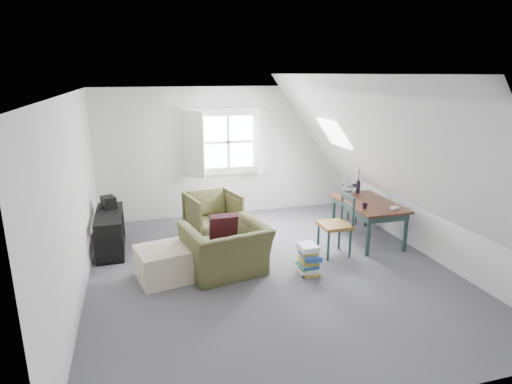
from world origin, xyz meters
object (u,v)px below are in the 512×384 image
object	(u,v)px
dining_table	(368,207)
dining_chair_near	(337,224)
media_shelf	(110,234)
armchair_near	(226,272)
ottoman	(163,264)
magazine_stack	(309,259)
armchair_far	(213,234)
dining_chair_far	(346,202)

from	to	relation	value
dining_table	dining_chair_near	distance (m)	0.87
media_shelf	armchair_near	bearing A→B (deg)	-40.95
armchair_near	ottoman	distance (m)	0.89
ottoman	magazine_stack	xyz separation A→B (m)	(1.98, -0.39, -0.01)
armchair_far	media_shelf	distance (m)	1.73
dining_table	armchair_far	bearing A→B (deg)	161.02
dining_chair_far	dining_chair_near	distance (m)	1.49
armchair_near	ottoman	world-z (taller)	ottoman
armchair_near	magazine_stack	world-z (taller)	magazine_stack
armchair_far	ottoman	size ratio (longest dim) A/B	1.26
dining_chair_far	media_shelf	world-z (taller)	dining_chair_far
dining_chair_near	magazine_stack	size ratio (longest dim) A/B	2.24
dining_chair_far	media_shelf	size ratio (longest dim) A/B	0.67
dining_chair_far	magazine_stack	distance (m)	2.31
armchair_far	dining_chair_far	bearing A→B (deg)	-15.69
armchair_far	magazine_stack	xyz separation A→B (m)	(1.02, -1.86, 0.21)
armchair_far	ottoman	xyz separation A→B (m)	(-0.96, -1.47, 0.22)
armchair_near	ottoman	size ratio (longest dim) A/B	1.63
armchair_far	dining_table	distance (m)	2.70
armchair_near	dining_table	bearing A→B (deg)	-179.02
ottoman	dining_chair_far	distance (m)	3.73
dining_chair_far	dining_chair_near	bearing A→B (deg)	60.16
dining_chair_near	dining_chair_far	bearing A→B (deg)	133.67
armchair_far	dining_chair_near	size ratio (longest dim) A/B	0.88
armchair_far	dining_table	bearing A→B (deg)	-34.52
media_shelf	magazine_stack	world-z (taller)	media_shelf
ottoman	dining_chair_near	world-z (taller)	dining_chair_near
armchair_far	magazine_stack	bearing A→B (deg)	-74.55
armchair_near	armchair_far	world-z (taller)	armchair_far
armchair_far	dining_chair_far	distance (m)	2.54
dining_chair_far	ottoman	bearing A→B (deg)	24.78
dining_table	dining_chair_near	size ratio (longest dim) A/B	1.40
armchair_near	dining_chair_far	xyz separation A→B (m)	(2.60, 1.41, 0.42)
dining_chair_near	media_shelf	xyz separation A→B (m)	(-3.38, 1.12, -0.22)
magazine_stack	dining_chair_far	bearing A→B (deg)	49.76
armchair_far	magazine_stack	world-z (taller)	magazine_stack
armchair_near	dining_chair_far	world-z (taller)	dining_chair_far
armchair_near	dining_chair_far	size ratio (longest dim) A/B	1.36
armchair_far	ottoman	bearing A→B (deg)	-136.27
dining_chair_near	magazine_stack	world-z (taller)	dining_chair_near
dining_table	dining_chair_far	distance (m)	0.87
dining_chair_near	armchair_far	bearing A→B (deg)	-142.08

